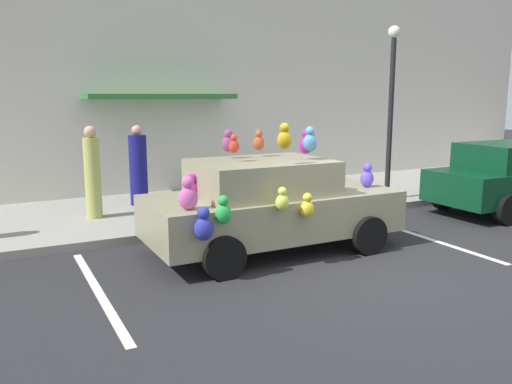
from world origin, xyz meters
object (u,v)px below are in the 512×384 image
plush_covered_car (270,204)px  pedestrian_near_shopfront (93,175)px  teddy_bear_on_sidewalk (300,197)px  pedestrian_walking_past (138,169)px  street_lamp_post (391,95)px

plush_covered_car → pedestrian_near_shopfront: plush_covered_car is taller
teddy_bear_on_sidewalk → pedestrian_walking_past: size_ratio=0.33×
street_lamp_post → pedestrian_walking_past: 5.98m
plush_covered_car → teddy_bear_on_sidewalk: bearing=46.9°
plush_covered_car → street_lamp_post: street_lamp_post is taller
plush_covered_car → street_lamp_post: (4.23, 1.93, 1.76)m
plush_covered_car → pedestrian_walking_past: size_ratio=2.35×
teddy_bear_on_sidewalk → pedestrian_near_shopfront: (-4.10, 1.23, 0.60)m
pedestrian_near_shopfront → pedestrian_walking_past: pedestrian_near_shopfront is taller
plush_covered_car → pedestrian_near_shopfront: (-2.28, 3.18, 0.22)m
pedestrian_near_shopfront → pedestrian_walking_past: size_ratio=1.03×
street_lamp_post → pedestrian_near_shopfront: bearing=169.2°
pedestrian_walking_past → teddy_bear_on_sidewalk: bearing=-35.0°
plush_covered_car → pedestrian_near_shopfront: 3.91m
plush_covered_car → street_lamp_post: 4.97m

